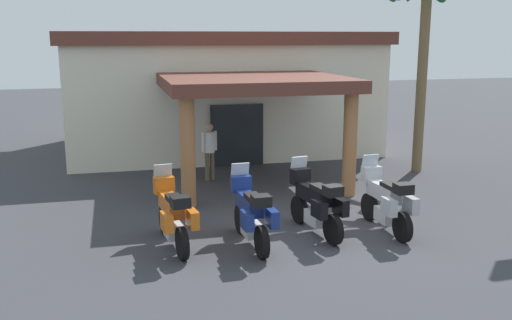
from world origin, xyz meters
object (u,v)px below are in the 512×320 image
(motorcycle_blue, at_px, (251,214))
(motorcycle_black, at_px, (316,204))
(pedestrian, at_px, (209,147))
(palm_tree_near_portico, at_px, (425,11))
(motorcycle_orange, at_px, (173,215))
(motel_building, at_px, (218,90))
(motorcycle_silver, at_px, (386,201))

(motorcycle_blue, height_order, motorcycle_black, same)
(motorcycle_blue, xyz_separation_m, pedestrian, (0.31, 5.75, 0.33))
(pedestrian, bearing_deg, palm_tree_near_portico, -116.15)
(motorcycle_orange, relative_size, motorcycle_blue, 1.00)
(motorcycle_black, distance_m, pedestrian, 5.61)
(motel_building, xyz_separation_m, motorcycle_orange, (-3.33, -10.50, -1.57))
(pedestrian, bearing_deg, motorcycle_silver, -173.87)
(motorcycle_orange, bearing_deg, motorcycle_silver, -99.03)
(motel_building, distance_m, motorcycle_black, 10.68)
(motorcycle_orange, height_order, motorcycle_blue, same)
(motorcycle_black, bearing_deg, motorcycle_silver, -106.36)
(motorcycle_blue, bearing_deg, motorcycle_black, -79.96)
(motorcycle_black, distance_m, palm_tree_near_portico, 8.49)
(motorcycle_black, bearing_deg, motorcycle_orange, 81.96)
(motorcycle_blue, xyz_separation_m, motorcycle_silver, (3.18, 0.04, 0.00))
(motorcycle_orange, bearing_deg, motorcycle_blue, -108.07)
(motel_building, height_order, motorcycle_blue, motel_building)
(motel_building, bearing_deg, palm_tree_near_portico, -45.21)
(motorcycle_blue, distance_m, pedestrian, 5.77)
(motel_building, height_order, palm_tree_near_portico, palm_tree_near_portico)
(motorcycle_silver, bearing_deg, palm_tree_near_portico, -36.98)
(motorcycle_black, bearing_deg, pedestrian, 6.33)
(motel_building, distance_m, motorcycle_blue, 11.11)
(motorcycle_blue, height_order, palm_tree_near_portico, palm_tree_near_portico)
(motel_building, xyz_separation_m, motorcycle_black, (-0.16, -10.56, -1.57))
(motorcycle_black, distance_m, motorcycle_silver, 1.61)
(motel_building, bearing_deg, motorcycle_blue, -96.92)
(motorcycle_silver, xyz_separation_m, palm_tree_near_portico, (3.88, 5.05, 4.39))
(motel_building, bearing_deg, motorcycle_black, -88.64)
(motorcycle_black, bearing_deg, motorcycle_blue, 93.88)
(motorcycle_blue, xyz_separation_m, palm_tree_near_portico, (7.05, 5.09, 4.39))
(motel_building, distance_m, motorcycle_orange, 11.12)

